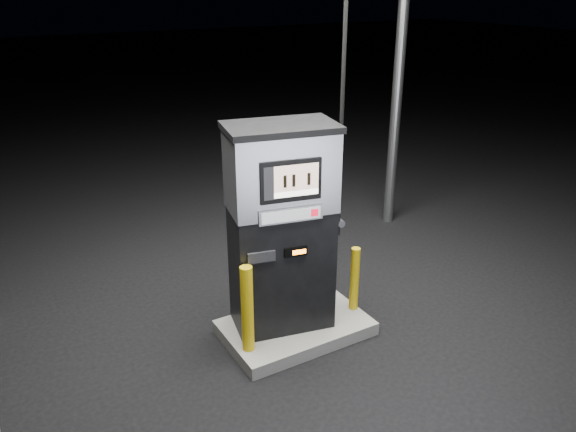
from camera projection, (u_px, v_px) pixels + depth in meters
ground at (295, 333)px, 6.37m from camera, size 80.00×80.00×0.00m
pump_island at (295, 328)px, 6.35m from camera, size 1.60×1.00×0.15m
fuel_dispenser at (282, 227)px, 5.89m from camera, size 1.30×0.89×4.69m
bollard_left at (247, 309)px, 5.68m from camera, size 0.15×0.15×0.96m
bollard_right at (355, 279)px, 6.44m from camera, size 0.11×0.11×0.78m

